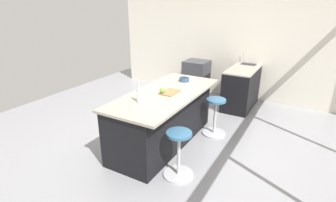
# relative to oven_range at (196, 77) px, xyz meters

# --- Properties ---
(ground_plane) EXTENTS (7.80, 7.80, 0.00)m
(ground_plane) POSITION_rel_oven_range_xyz_m (2.60, 0.60, -0.45)
(ground_plane) COLOR gray
(interior_partition_left) EXTENTS (0.12, 6.00, 2.74)m
(interior_partition_left) POSITION_rel_oven_range_xyz_m (-0.35, 0.60, 0.92)
(interior_partition_left) COLOR silver
(interior_partition_left) RESTS_ON ground_plane
(sink_cabinet) EXTENTS (1.89, 0.60, 1.21)m
(sink_cabinet) POSITION_rel_oven_range_xyz_m (-0.00, 1.29, 0.02)
(sink_cabinet) COLOR black
(sink_cabinet) RESTS_ON ground_plane
(oven_range) EXTENTS (0.60, 0.61, 0.90)m
(oven_range) POSITION_rel_oven_range_xyz_m (0.00, 0.00, 0.00)
(oven_range) COLOR #38383D
(oven_range) RESTS_ON ground_plane
(kitchen_island) EXTENTS (2.31, 1.02, 0.94)m
(kitchen_island) POSITION_rel_oven_range_xyz_m (2.68, 0.56, 0.03)
(kitchen_island) COLOR black
(kitchen_island) RESTS_ON ground_plane
(stool_by_window) EXTENTS (0.44, 0.44, 0.71)m
(stool_by_window) POSITION_rel_oven_range_xyz_m (1.95, 1.25, -0.12)
(stool_by_window) COLOR #B7B7BC
(stool_by_window) RESTS_ON ground_plane
(stool_middle) EXTENTS (0.44, 0.44, 0.71)m
(stool_middle) POSITION_rel_oven_range_xyz_m (3.41, 1.25, -0.12)
(stool_middle) COLOR #B7B7BC
(stool_middle) RESTS_ON ground_plane
(cutting_board) EXTENTS (0.36, 0.24, 0.02)m
(cutting_board) POSITION_rel_oven_range_xyz_m (2.65, 0.67, 0.51)
(cutting_board) COLOR olive
(cutting_board) RESTS_ON kitchen_island
(apple_green) EXTENTS (0.09, 0.09, 0.09)m
(apple_green) POSITION_rel_oven_range_xyz_m (2.78, 0.60, 0.56)
(apple_green) COLOR #609E2D
(apple_green) RESTS_ON cutting_board
(water_bottle) EXTENTS (0.06, 0.06, 0.31)m
(water_bottle) POSITION_rel_oven_range_xyz_m (3.26, 0.48, 0.62)
(water_bottle) COLOR silver
(water_bottle) RESTS_ON kitchen_island
(fruit_bowl) EXTENTS (0.19, 0.19, 0.07)m
(fruit_bowl) POSITION_rel_oven_range_xyz_m (1.94, 0.59, 0.53)
(fruit_bowl) COLOR #334C6B
(fruit_bowl) RESTS_ON kitchen_island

